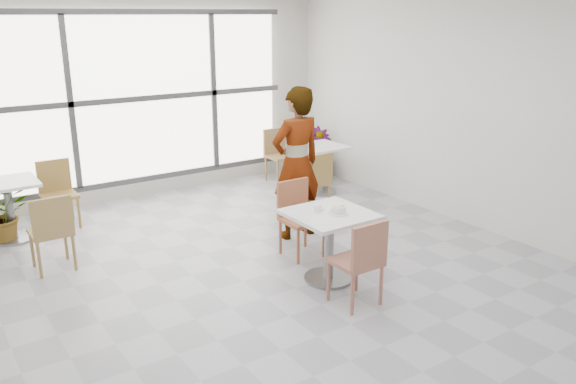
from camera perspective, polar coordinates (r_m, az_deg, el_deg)
floor at (r=6.33m, az=-1.54°, el=-8.00°), size 7.00×7.00×0.00m
wall_back at (r=8.96m, az=-13.97°, el=9.07°), size 6.00×0.00×6.00m
wall_right at (r=7.86m, az=17.28°, el=7.70°), size 0.00×7.00×7.00m
window at (r=8.90m, az=-13.82°, el=9.02°), size 4.60×0.07×2.52m
main_table at (r=6.00m, az=4.11°, el=-4.09°), size 0.80×0.80×0.75m
chair_near at (r=5.50m, az=7.26°, el=-6.48°), size 0.42×0.42×0.87m
chair_far at (r=6.65m, az=0.99°, el=-2.05°), size 0.42×0.42×0.87m
oatmeal_bowl at (r=5.88m, az=5.00°, el=-1.74°), size 0.21×0.21×0.09m
coffee_cup at (r=5.94m, az=2.88°, el=-1.64°), size 0.16×0.13×0.07m
person at (r=7.06m, az=0.85°, el=2.83°), size 0.69×0.46×1.88m
bg_table_left at (r=7.85m, az=-25.88°, el=-0.91°), size 0.70×0.70×0.75m
bg_table_right at (r=8.98m, az=3.20°, el=2.97°), size 0.70×0.70×0.75m
bg_chair_left_near at (r=6.68m, az=-22.34°, el=-3.33°), size 0.42×0.42×0.87m
bg_chair_left_far at (r=8.13m, az=-21.87°, el=0.28°), size 0.42×0.42×0.87m
bg_chair_right_near at (r=8.02m, az=2.68°, el=1.33°), size 0.42×0.42×0.87m
bg_chair_right_far at (r=9.62m, az=-1.00°, el=4.05°), size 0.42×0.42×0.87m
plant_left at (r=7.89m, az=-26.43°, el=-2.01°), size 0.69×0.63×0.68m
plant_right at (r=9.84m, az=2.85°, el=3.91°), size 0.56×0.56×0.86m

